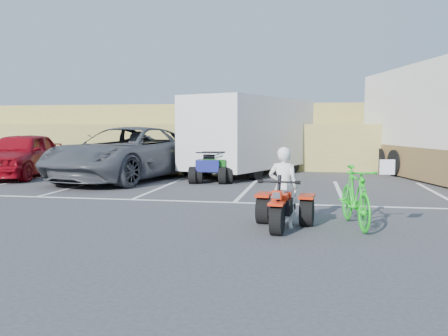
% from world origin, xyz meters
% --- Properties ---
extents(ground, '(100.00, 100.00, 0.00)m').
position_xyz_m(ground, '(0.00, 0.00, 0.00)').
color(ground, '#37373A').
rests_on(ground, ground).
extents(parking_stripes, '(28.00, 5.16, 0.01)m').
position_xyz_m(parking_stripes, '(0.87, 4.07, 0.00)').
color(parking_stripes, white).
rests_on(parking_stripes, ground).
extents(grass_embankment, '(40.00, 8.50, 3.10)m').
position_xyz_m(grass_embankment, '(0.00, 15.48, 1.42)').
color(grass_embankment, olive).
rests_on(grass_embankment, ground).
extents(red_trike_atv, '(1.24, 1.58, 0.96)m').
position_xyz_m(red_trike_atv, '(1.34, -0.47, 0.00)').
color(red_trike_atv, red).
rests_on(red_trike_atv, ground).
extents(rider, '(0.59, 0.42, 1.52)m').
position_xyz_m(rider, '(1.36, -0.32, 0.76)').
color(rider, white).
rests_on(rider, ground).
extents(green_dirt_bike, '(0.87, 1.98, 1.15)m').
position_xyz_m(green_dirt_bike, '(2.69, -0.00, 0.58)').
color(green_dirt_bike, '#14BF19').
rests_on(green_dirt_bike, ground).
extents(grey_pickup, '(4.61, 7.33, 1.89)m').
position_xyz_m(grey_pickup, '(-4.57, 6.78, 0.94)').
color(grey_pickup, '#44474C').
rests_on(grey_pickup, ground).
extents(red_car, '(2.77, 5.20, 1.68)m').
position_xyz_m(red_car, '(-8.83, 6.93, 0.84)').
color(red_car, maroon).
rests_on(red_car, ground).
extents(cargo_trailer, '(4.82, 6.91, 3.00)m').
position_xyz_m(cargo_trailer, '(-0.45, 9.51, 1.62)').
color(cargo_trailer, silver).
rests_on(cargo_trailer, ground).
extents(quad_atv_blue, '(1.36, 1.74, 1.07)m').
position_xyz_m(quad_atv_blue, '(-1.53, 6.62, 0.00)').
color(quad_atv_blue, navy).
rests_on(quad_atv_blue, ground).
extents(quad_atv_green, '(1.52, 1.86, 1.09)m').
position_xyz_m(quad_atv_green, '(-1.41, 6.77, 0.00)').
color(quad_atv_green, '#145714').
rests_on(quad_atv_green, ground).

